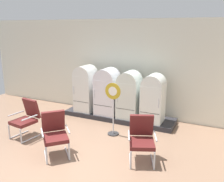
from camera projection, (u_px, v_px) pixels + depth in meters
ground at (65, 164)px, 5.48m from camera, size 12.00×10.00×0.05m
back_wall at (126, 68)px, 8.26m from camera, size 11.76×0.12×3.22m
display_plinth at (119, 116)px, 8.10m from camera, size 3.70×0.95×0.15m
refrigerator_0 at (86, 87)px, 8.27m from camera, size 0.63×0.70×1.57m
refrigerator_1 at (107, 90)px, 7.94m from camera, size 0.70×0.70×1.53m
refrigerator_2 at (129, 93)px, 7.62m from camera, size 0.66×0.69×1.50m
refrigerator_3 at (153, 97)px, 7.31m from camera, size 0.64×0.69×1.47m
armchair_left at (26, 117)px, 6.68m from camera, size 0.68×0.77×1.04m
armchair_right at (142, 137)px, 5.47m from camera, size 0.78×0.86×1.04m
armchair_center at (55, 132)px, 5.72m from camera, size 0.88×0.88×1.04m
sign_stand at (113, 110)px, 6.73m from camera, size 0.46×0.32×1.51m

